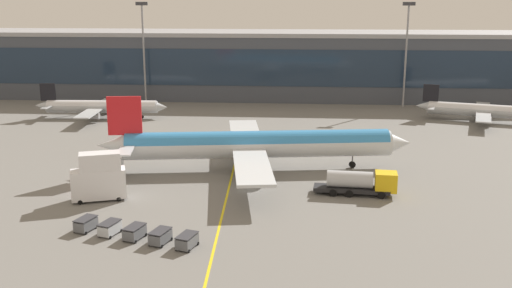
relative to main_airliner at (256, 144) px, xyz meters
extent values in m
plane|color=slate|center=(-0.07, -9.07, -3.96)|extent=(700.00, 700.00, 0.00)
cube|color=yellow|center=(-3.18, -7.07, -3.95)|extent=(3.54, 79.95, 0.01)
cube|color=#424751|center=(-16.13, 65.96, 3.93)|extent=(205.59, 19.26, 15.77)
cube|color=#1E2D42|center=(-16.13, 56.27, 4.71)|extent=(199.42, 0.16, 8.83)
cube|color=#99999E|center=(-16.13, 65.96, 12.31)|extent=(209.70, 19.65, 1.00)
cylinder|color=silver|center=(0.29, 0.04, -0.14)|extent=(40.30, 9.42, 3.82)
cylinder|color=#388CD1|center=(0.29, 0.04, 0.20)|extent=(39.49, 9.16, 3.67)
cone|color=silver|center=(21.50, 3.05, -0.14)|extent=(4.29, 4.13, 3.63)
cone|color=silver|center=(-21.11, -2.99, 0.24)|extent=(4.99, 3.86, 3.25)
cube|color=red|center=(-19.10, -2.71, 4.63)|extent=(4.97, 1.05, 5.73)
cube|color=silver|center=(-19.14, 1.14, 0.43)|extent=(2.84, 6.33, 0.24)
cube|color=silver|center=(-18.07, -6.42, 0.43)|extent=(2.84, 6.33, 0.24)
cube|color=silver|center=(-2.65, 10.07, -0.43)|extent=(7.12, 17.38, 0.40)
cube|color=silver|center=(0.26, -10.41, -0.43)|extent=(7.12, 17.38, 0.40)
cylinder|color=#939399|center=(-1.23, 7.21, -1.78)|extent=(3.21, 2.49, 2.10)
cylinder|color=#939399|center=(0.82, -7.27, -1.78)|extent=(3.21, 2.49, 2.10)
cylinder|color=black|center=(14.60, 2.07, -3.46)|extent=(1.05, 0.54, 1.00)
cylinder|color=slate|center=(14.60, 2.07, -2.50)|extent=(0.20, 0.20, 1.91)
cylinder|color=black|center=(-2.34, 1.40, -3.46)|extent=(1.05, 0.54, 1.00)
cylinder|color=slate|center=(-2.34, 1.40, -2.50)|extent=(0.20, 0.20, 1.91)
cylinder|color=black|center=(-1.86, -2.00, -3.46)|extent=(1.05, 0.54, 1.00)
cylinder|color=slate|center=(-1.86, -2.00, -2.50)|extent=(0.20, 0.20, 1.91)
cube|color=#232326|center=(13.45, -10.52, -3.21)|extent=(10.18, 3.35, 0.50)
cube|color=yellow|center=(17.84, -10.89, -1.96)|extent=(3.00, 2.73, 2.50)
cube|color=black|center=(19.09, -11.00, -1.46)|extent=(0.36, 2.31, 1.12)
cylinder|color=#B7BABF|center=(13.17, -10.49, -1.86)|extent=(6.17, 2.71, 2.20)
cylinder|color=black|center=(17.38, -9.66, -3.46)|extent=(1.03, 0.43, 1.00)
cylinder|color=black|center=(17.18, -12.03, -3.46)|extent=(1.03, 0.43, 1.00)
cylinder|color=black|center=(13.26, -9.31, -3.46)|extent=(1.03, 0.43, 1.00)
cylinder|color=black|center=(13.05, -11.67, -3.46)|extent=(1.03, 0.43, 1.00)
cylinder|color=black|center=(11.16, -9.13, -3.46)|extent=(1.03, 0.43, 1.00)
cylinder|color=black|center=(10.96, -11.49, -3.46)|extent=(1.03, 0.43, 1.00)
cube|color=white|center=(-19.17, -15.15, -1.76)|extent=(7.24, 4.57, 3.80)
cube|color=silver|center=(-18.85, -15.04, 1.24)|extent=(5.59, 3.90, 2.20)
cylinder|color=black|center=(-21.06, -16.99, -3.66)|extent=(0.65, 0.43, 0.60)
cylinder|color=black|center=(-21.79, -14.86, -3.66)|extent=(0.65, 0.43, 0.60)
cylinder|color=black|center=(-16.55, -15.44, -3.66)|extent=(0.65, 0.43, 0.60)
cylinder|color=black|center=(-17.28, -13.31, -3.66)|extent=(0.65, 0.43, 0.60)
cube|color=white|center=(-20.55, -5.38, -2.66)|extent=(2.30, 5.08, 2.00)
cube|color=black|center=(-20.50, -6.63, -2.31)|extent=(1.96, 1.83, 0.60)
cylinder|color=black|center=(-19.53, -7.09, -3.66)|extent=(0.27, 0.61, 0.60)
cylinder|color=black|center=(-21.42, -7.17, -3.66)|extent=(0.27, 0.61, 0.60)
cylinder|color=black|center=(-19.68, -3.60, -3.66)|extent=(0.27, 0.61, 0.60)
cylinder|color=black|center=(-21.56, -3.67, -3.66)|extent=(0.27, 0.61, 0.60)
cube|color=#595B60|center=(-17.34, -25.17, -3.23)|extent=(2.21, 2.93, 1.10)
cube|color=#333338|center=(-17.34, -25.17, -2.53)|extent=(2.25, 2.99, 0.10)
cylinder|color=black|center=(-17.75, -23.96, -3.78)|extent=(0.22, 0.38, 0.36)
cylinder|color=black|center=(-16.32, -24.40, -3.78)|extent=(0.22, 0.38, 0.36)
cylinder|color=black|center=(-18.37, -25.94, -3.78)|extent=(0.22, 0.38, 0.36)
cylinder|color=black|center=(-16.94, -26.39, -3.78)|extent=(0.22, 0.38, 0.36)
cube|color=#B2B7BC|center=(-14.29, -26.13, -3.23)|extent=(2.21, 2.93, 1.10)
cube|color=#333338|center=(-14.29, -26.13, -2.53)|extent=(2.25, 2.99, 0.10)
cylinder|color=black|center=(-14.69, -24.91, -3.78)|extent=(0.22, 0.38, 0.36)
cylinder|color=black|center=(-13.26, -25.36, -3.78)|extent=(0.22, 0.38, 0.36)
cylinder|color=black|center=(-15.31, -26.90, -3.78)|extent=(0.22, 0.38, 0.36)
cylinder|color=black|center=(-13.88, -27.34, -3.78)|extent=(0.22, 0.38, 0.36)
cube|color=#595B60|center=(-11.23, -27.08, -3.23)|extent=(2.21, 2.93, 1.10)
cube|color=#333338|center=(-11.23, -27.08, -2.53)|extent=(2.25, 2.99, 0.10)
cylinder|color=black|center=(-11.64, -25.86, -3.78)|extent=(0.22, 0.38, 0.36)
cylinder|color=black|center=(-10.21, -26.31, -3.78)|extent=(0.22, 0.38, 0.36)
cylinder|color=black|center=(-12.26, -27.85, -3.78)|extent=(0.22, 0.38, 0.36)
cylinder|color=black|center=(-10.83, -28.30, -3.78)|extent=(0.22, 0.38, 0.36)
cube|color=#595B60|center=(-8.18, -28.03, -3.23)|extent=(2.21, 2.93, 1.10)
cube|color=#333338|center=(-8.18, -28.03, -2.53)|extent=(2.25, 2.99, 0.10)
cylinder|color=black|center=(-8.58, -26.82, -3.78)|extent=(0.22, 0.38, 0.36)
cylinder|color=black|center=(-7.15, -27.26, -3.78)|extent=(0.22, 0.38, 0.36)
cylinder|color=black|center=(-9.20, -28.80, -3.78)|extent=(0.22, 0.38, 0.36)
cylinder|color=black|center=(-7.77, -29.25, -3.78)|extent=(0.22, 0.38, 0.36)
cube|color=#595B60|center=(-5.12, -28.99, -3.23)|extent=(2.21, 2.93, 1.10)
cube|color=#333338|center=(-5.12, -28.99, -2.53)|extent=(2.25, 2.99, 0.10)
cylinder|color=black|center=(-5.53, -27.77, -3.78)|extent=(0.22, 0.38, 0.36)
cylinder|color=black|center=(-4.10, -28.22, -3.78)|extent=(0.22, 0.38, 0.36)
cylinder|color=black|center=(-6.15, -29.76, -3.78)|extent=(0.22, 0.38, 0.36)
cylinder|color=black|center=(-4.72, -30.20, -3.78)|extent=(0.22, 0.38, 0.36)
cylinder|color=#B2B7BC|center=(45.38, 37.67, -1.60)|extent=(23.98, 9.15, 2.49)
cylinder|color=silver|center=(45.38, 37.67, -1.37)|extent=(23.48, 8.92, 2.39)
cone|color=#B2B7BC|center=(32.78, 41.33, -1.35)|extent=(3.46, 2.86, 2.12)
cube|color=black|center=(34.22, 40.92, 1.51)|extent=(3.17, 1.11, 3.73)
cube|color=#B2B7BC|center=(35.39, 43.17, -1.23)|extent=(2.25, 4.16, 0.14)
cube|color=#B2B7BC|center=(34.00, 38.39, -1.23)|extent=(2.25, 4.16, 0.14)
cube|color=#B2B7BC|center=(46.29, 44.01, -1.79)|extent=(5.58, 10.57, 0.24)
cube|color=#B2B7BC|center=(42.75, 31.84, -1.79)|extent=(5.58, 10.57, 0.24)
cylinder|color=#939399|center=(46.35, 42.08, -2.65)|extent=(2.22, 1.85, 1.37)
cylinder|color=#939399|center=(43.84, 33.43, -2.65)|extent=(2.22, 1.85, 1.37)
cylinder|color=black|center=(44.29, 39.16, -3.66)|extent=(0.64, 0.39, 0.59)
cylinder|color=slate|center=(44.29, 39.16, -3.10)|extent=(0.12, 0.12, 1.11)
cylinder|color=black|center=(43.67, 37.00, -3.66)|extent=(0.64, 0.39, 0.59)
cylinder|color=slate|center=(43.67, 37.00, -3.10)|extent=(0.12, 0.12, 1.11)
cylinder|color=#B2B7BC|center=(-35.79, 36.01, -1.52)|extent=(23.95, 3.64, 2.52)
cylinder|color=silver|center=(-35.79, 36.01, -1.29)|extent=(23.47, 3.52, 2.42)
cone|color=#B2B7BC|center=(-22.99, 36.61, -1.52)|extent=(2.63, 2.51, 2.40)
cone|color=#B2B7BC|center=(-48.71, 35.40, -1.27)|extent=(3.12, 2.28, 2.14)
cube|color=black|center=(-47.21, 35.47, 1.64)|extent=(3.29, 0.39, 3.78)
cube|color=#B2B7BC|center=(-46.83, 38.02, -1.14)|extent=(1.51, 4.09, 0.16)
cube|color=#B2B7BC|center=(-46.59, 32.98, -1.14)|extent=(1.51, 4.09, 0.16)
cube|color=#B2B7BC|center=(-37.08, 42.23, -1.71)|extent=(3.64, 10.16, 0.26)
cube|color=#B2B7BC|center=(-36.49, 29.70, -1.71)|extent=(3.64, 10.16, 0.26)
cylinder|color=#939399|center=(-36.33, 40.46, -2.60)|extent=(2.01, 1.48, 1.39)
cylinder|color=#939399|center=(-35.91, 31.53, -2.60)|extent=(2.01, 1.48, 1.39)
cylinder|color=black|center=(-27.21, 36.41, -3.63)|extent=(0.67, 0.30, 0.66)
cylinder|color=slate|center=(-27.21, 36.41, -3.04)|extent=(0.13, 0.13, 1.18)
cylinder|color=black|center=(-37.27, 37.08, -3.63)|extent=(0.67, 0.30, 0.66)
cylinder|color=slate|center=(-37.27, 37.08, -3.04)|extent=(0.13, 0.13, 1.18)
cylinder|color=black|center=(-37.17, 34.81, -3.63)|extent=(0.67, 0.30, 0.66)
cylinder|color=slate|center=(-37.17, 34.81, -3.04)|extent=(0.13, 0.13, 1.18)
cylinder|color=gray|center=(-30.90, 53.96, 7.71)|extent=(0.44, 0.44, 23.33)
cube|color=#333338|center=(-30.90, 53.96, 19.77)|extent=(2.80, 0.50, 0.80)
cylinder|color=gray|center=(30.77, 53.96, 7.72)|extent=(0.44, 0.44, 23.36)
cube|color=#333338|center=(30.77, 53.96, 19.80)|extent=(2.80, 0.50, 0.80)
camera|label=1|loc=(6.30, -85.57, 21.77)|focal=41.44mm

